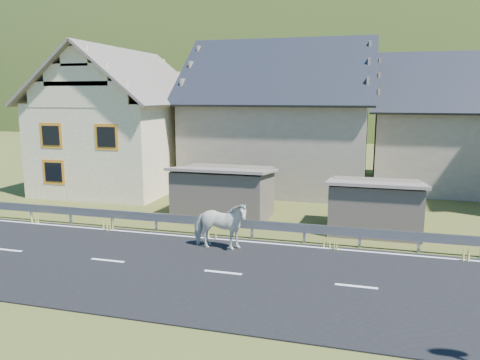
% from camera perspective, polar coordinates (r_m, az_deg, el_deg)
% --- Properties ---
extents(ground, '(160.00, 160.00, 0.00)m').
position_cam_1_polar(ground, '(14.72, -2.09, -11.35)').
color(ground, '#3F421B').
rests_on(ground, ground).
extents(road, '(60.00, 7.00, 0.04)m').
position_cam_1_polar(road, '(14.71, -2.09, -11.28)').
color(road, black).
rests_on(road, ground).
extents(lane_markings, '(60.00, 6.60, 0.01)m').
position_cam_1_polar(lane_markings, '(14.70, -2.09, -11.19)').
color(lane_markings, silver).
rests_on(lane_markings, road).
extents(guardrail, '(28.10, 0.09, 0.75)m').
position_cam_1_polar(guardrail, '(17.90, 1.47, -5.49)').
color(guardrail, '#93969B').
rests_on(guardrail, ground).
extents(shed_left, '(4.30, 3.30, 2.40)m').
position_cam_1_polar(shed_left, '(20.93, -1.97, -1.66)').
color(shed_left, brown).
rests_on(shed_left, ground).
extents(shed_right, '(3.80, 2.90, 2.20)m').
position_cam_1_polar(shed_right, '(19.54, 16.10, -3.22)').
color(shed_right, brown).
rests_on(shed_right, ground).
extents(house_cream, '(7.80, 9.80, 8.30)m').
position_cam_1_polar(house_cream, '(28.78, -14.14, 7.83)').
color(house_cream, '#FDEFB7').
rests_on(house_cream, ground).
extents(house_stone_a, '(10.80, 9.80, 8.90)m').
position_cam_1_polar(house_stone_a, '(28.52, 5.12, 8.63)').
color(house_stone_a, gray).
rests_on(house_stone_a, ground).
extents(house_stone_b, '(9.80, 8.80, 8.10)m').
position_cam_1_polar(house_stone_b, '(30.45, 24.83, 7.09)').
color(house_stone_b, gray).
rests_on(house_stone_b, ground).
extents(mountain, '(440.00, 280.00, 260.00)m').
position_cam_1_polar(mountain, '(194.70, 15.61, 2.36)').
color(mountain, '#1D380D').
rests_on(mountain, ground).
extents(conifer_patch, '(76.00, 50.00, 28.00)m').
position_cam_1_polar(conifer_patch, '(136.52, -10.36, 10.33)').
color(conifer_patch, black).
rests_on(conifer_patch, ground).
extents(horse, '(1.01, 2.09, 1.73)m').
position_cam_1_polar(horse, '(16.57, -2.47, -5.55)').
color(horse, silver).
rests_on(horse, road).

